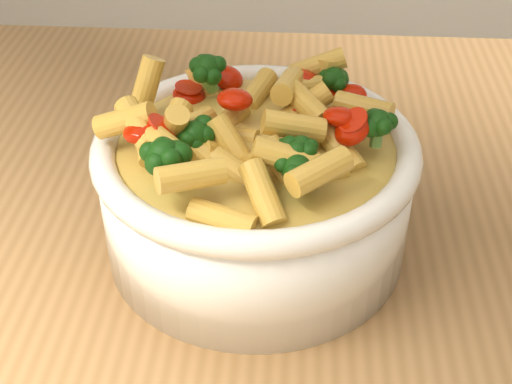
{
  "coord_description": "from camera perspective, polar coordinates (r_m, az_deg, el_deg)",
  "views": [
    {
      "loc": [
        0.04,
        -0.4,
        1.25
      ],
      "look_at": [
        0.01,
        0.01,
        0.95
      ],
      "focal_mm": 50.0,
      "sensor_mm": 36.0,
      "label": 1
    }
  ],
  "objects": [
    {
      "name": "serving_bowl",
      "position": [
        0.51,
        -0.0,
        0.11
      ],
      "size": [
        0.23,
        0.23,
        0.1
      ],
      "color": "white",
      "rests_on": "table"
    },
    {
      "name": "pasta_salad",
      "position": [
        0.48,
        -0.0,
        5.95
      ],
      "size": [
        0.18,
        0.18,
        0.04
      ],
      "color": "#F4BE4D",
      "rests_on": "serving_bowl"
    },
    {
      "name": "table",
      "position": [
        0.6,
        -1.11,
        -12.24
      ],
      "size": [
        1.2,
        0.8,
        0.9
      ],
      "color": "#A17445",
      "rests_on": "ground"
    }
  ]
}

